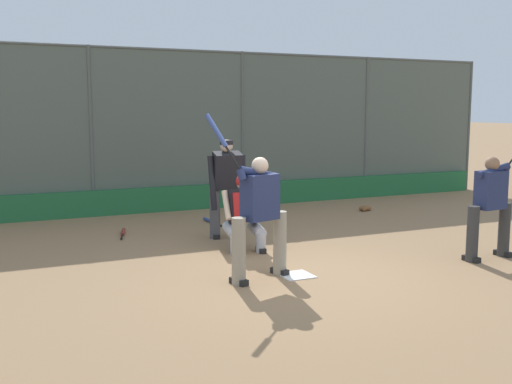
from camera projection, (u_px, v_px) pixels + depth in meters
ground_plane at (296, 276)px, 8.25m from camera, size 160.00×160.00×0.00m
home_plate_marker at (296, 275)px, 8.24m from camera, size 0.43×0.43×0.01m
backstop_fence at (171, 127)px, 13.42m from camera, size 17.57×0.08×3.62m
padding_wall at (173, 199)px, 13.55m from camera, size 17.14×0.18×0.55m
bleachers_beyond at (245, 168)px, 17.42m from camera, size 12.24×3.05×1.80m
batter_at_plate at (259, 213)px, 7.95m from camera, size 1.14×0.55×2.23m
catcher_behind_plate at (245, 212)px, 9.61m from camera, size 0.67×0.80×1.25m
umpire_home at (227, 185)px, 10.56m from camera, size 0.71×0.47×1.76m
batter_on_deck at (491, 204)px, 9.07m from camera, size 1.07×0.62×2.20m
spare_bat_by_padding at (123, 233)px, 10.97m from camera, size 0.26×0.83×0.07m
spare_bat_third_base_side at (210, 221)px, 12.13m from camera, size 0.08×0.92×0.07m
fielding_glove_on_dirt at (365, 208)px, 13.55m from camera, size 0.32×0.24×0.11m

